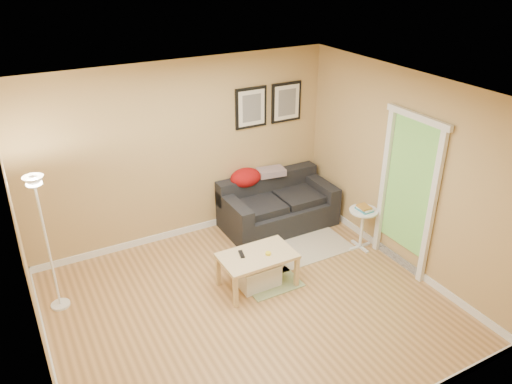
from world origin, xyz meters
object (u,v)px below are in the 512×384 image
book_stack (364,208)px  sofa (278,204)px  storage_bin (258,274)px  coffee_table (257,270)px  side_table (362,229)px  floor_lamp (48,248)px

book_stack → sofa: bearing=120.1°
storage_bin → sofa: bearing=49.5°
coffee_table → storage_bin: bearing=23.7°
storage_bin → book_stack: book_stack is taller
side_table → storage_bin: bearing=-178.0°
coffee_table → floor_lamp: bearing=140.9°
side_table → book_stack: bearing=-88.3°
side_table → book_stack: (0.00, -0.01, 0.34)m
sofa → book_stack: bearing=-57.8°
sofa → side_table: bearing=-57.6°
coffee_table → storage_bin: 0.08m
sofa → floor_lamp: (-3.31, -0.41, 0.44)m
floor_lamp → side_table: bearing=-10.0°
sofa → side_table: 1.33m
storage_bin → side_table: 1.72m
side_table → floor_lamp: (-4.02, 0.71, 0.51)m
sofa → storage_bin: sofa is taller
coffee_table → side_table: (1.73, 0.08, 0.07)m
storage_bin → side_table: bearing=2.0°
sofa → storage_bin: (-1.01, -1.18, -0.21)m
sofa → coffee_table: sofa is taller
side_table → floor_lamp: 4.11m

